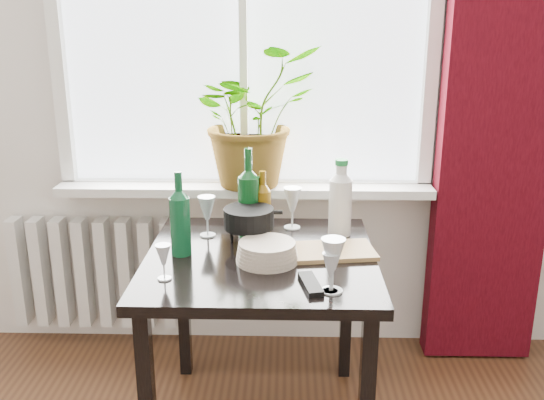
{
  "coord_description": "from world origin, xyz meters",
  "views": [
    {
      "loc": [
        0.2,
        -0.54,
        1.6
      ],
      "look_at": [
        0.14,
        1.55,
        0.95
      ],
      "focal_mm": 40.0,
      "sensor_mm": 36.0,
      "label": 1
    }
  ],
  "objects_px": {
    "radiator": "(94,272)",
    "tv_remote": "(311,284)",
    "bottle_amber": "(263,203)",
    "wineglass_front_right": "(333,265)",
    "wineglass_front_left": "(164,262)",
    "wine_bottle_left": "(180,213)",
    "wine_bottle_right": "(249,192)",
    "wineglass_far_right": "(331,273)",
    "wineglass_back_center": "(292,208)",
    "cutting_board": "(333,251)",
    "potted_plant": "(252,116)",
    "cleaning_bottle": "(340,196)",
    "fondue_pot": "(249,227)",
    "wineglass_back_left": "(207,216)",
    "plate_stack": "(267,252)",
    "table": "(261,278)"
  },
  "relations": [
    {
      "from": "radiator",
      "to": "tv_remote",
      "type": "height_order",
      "value": "tv_remote"
    },
    {
      "from": "radiator",
      "to": "bottle_amber",
      "type": "xyz_separation_m",
      "value": [
        0.85,
        -0.42,
        0.5
      ]
    },
    {
      "from": "wineglass_front_right",
      "to": "wineglass_front_left",
      "type": "bearing_deg",
      "value": 171.84
    },
    {
      "from": "wine_bottle_left",
      "to": "wine_bottle_right",
      "type": "bearing_deg",
      "value": 39.14
    },
    {
      "from": "wine_bottle_right",
      "to": "wineglass_far_right",
      "type": "height_order",
      "value": "wine_bottle_right"
    },
    {
      "from": "wineglass_back_center",
      "to": "cutting_board",
      "type": "bearing_deg",
      "value": -61.04
    },
    {
      "from": "wine_bottle_left",
      "to": "wineglass_back_center",
      "type": "bearing_deg",
      "value": 35.56
    },
    {
      "from": "potted_plant",
      "to": "wine_bottle_right",
      "type": "relative_size",
      "value": 1.71
    },
    {
      "from": "cleaning_bottle",
      "to": "tv_remote",
      "type": "height_order",
      "value": "cleaning_bottle"
    },
    {
      "from": "potted_plant",
      "to": "wine_bottle_left",
      "type": "xyz_separation_m",
      "value": [
        -0.23,
        -0.6,
        -0.26
      ]
    },
    {
      "from": "wineglass_back_center",
      "to": "fondue_pot",
      "type": "relative_size",
      "value": 0.82
    },
    {
      "from": "wineglass_back_left",
      "to": "wineglass_far_right",
      "type": "bearing_deg",
      "value": -47.72
    },
    {
      "from": "wineglass_far_right",
      "to": "potted_plant",
      "type": "bearing_deg",
      "value": 108.23
    },
    {
      "from": "cleaning_bottle",
      "to": "wineglass_back_left",
      "type": "xyz_separation_m",
      "value": [
        -0.53,
        -0.03,
        -0.08
      ]
    },
    {
      "from": "radiator",
      "to": "wine_bottle_right",
      "type": "relative_size",
      "value": 2.17
    },
    {
      "from": "bottle_amber",
      "to": "plate_stack",
      "type": "height_order",
      "value": "bottle_amber"
    },
    {
      "from": "wineglass_back_left",
      "to": "wineglass_front_left",
      "type": "height_order",
      "value": "wineglass_back_left"
    },
    {
      "from": "table",
      "to": "wineglass_front_right",
      "type": "xyz_separation_m",
      "value": [
        0.24,
        -0.3,
        0.19
      ]
    },
    {
      "from": "wine_bottle_left",
      "to": "bottle_amber",
      "type": "relative_size",
      "value": 1.18
    },
    {
      "from": "plate_stack",
      "to": "fondue_pot",
      "type": "relative_size",
      "value": 1.02
    },
    {
      "from": "wine_bottle_left",
      "to": "plate_stack",
      "type": "distance_m",
      "value": 0.35
    },
    {
      "from": "cleaning_bottle",
      "to": "tv_remote",
      "type": "distance_m",
      "value": 0.54
    },
    {
      "from": "wineglass_front_right",
      "to": "wine_bottle_right",
      "type": "bearing_deg",
      "value": 120.8
    },
    {
      "from": "wineglass_front_right",
      "to": "wineglass_front_left",
      "type": "height_order",
      "value": "wineglass_front_right"
    },
    {
      "from": "radiator",
      "to": "potted_plant",
      "type": "bearing_deg",
      "value": -2.12
    },
    {
      "from": "wineglass_front_left",
      "to": "wine_bottle_left",
      "type": "bearing_deg",
      "value": 85.03
    },
    {
      "from": "cleaning_bottle",
      "to": "wineglass_front_left",
      "type": "xyz_separation_m",
      "value": [
        -0.63,
        -0.45,
        -0.1
      ]
    },
    {
      "from": "wineglass_back_left",
      "to": "plate_stack",
      "type": "distance_m",
      "value": 0.36
    },
    {
      "from": "potted_plant",
      "to": "fondue_pot",
      "type": "xyz_separation_m",
      "value": [
        0.01,
        -0.5,
        -0.34
      ]
    },
    {
      "from": "radiator",
      "to": "plate_stack",
      "type": "height_order",
      "value": "plate_stack"
    },
    {
      "from": "wineglass_back_left",
      "to": "potted_plant",
      "type": "bearing_deg",
      "value": 68.16
    },
    {
      "from": "table",
      "to": "wine_bottle_right",
      "type": "bearing_deg",
      "value": 105.34
    },
    {
      "from": "plate_stack",
      "to": "fondue_pot",
      "type": "distance_m",
      "value": 0.18
    },
    {
      "from": "fondue_pot",
      "to": "tv_remote",
      "type": "xyz_separation_m",
      "value": [
        0.23,
        -0.37,
        -0.07
      ]
    },
    {
      "from": "cutting_board",
      "to": "wine_bottle_right",
      "type": "bearing_deg",
      "value": 152.08
    },
    {
      "from": "wineglass_far_right",
      "to": "wineglass_back_center",
      "type": "height_order",
      "value": "wineglass_back_center"
    },
    {
      "from": "wineglass_front_right",
      "to": "wineglass_front_left",
      "type": "distance_m",
      "value": 0.57
    },
    {
      "from": "wineglass_far_right",
      "to": "cutting_board",
      "type": "height_order",
      "value": "wineglass_far_right"
    },
    {
      "from": "wine_bottle_left",
      "to": "wineglass_back_center",
      "type": "distance_m",
      "value": 0.51
    },
    {
      "from": "wineglass_far_right",
      "to": "wineglass_front_left",
      "type": "bearing_deg",
      "value": 171.24
    },
    {
      "from": "tv_remote",
      "to": "wine_bottle_left",
      "type": "bearing_deg",
      "value": 138.81
    },
    {
      "from": "plate_stack",
      "to": "radiator",
      "type": "bearing_deg",
      "value": 141.74
    },
    {
      "from": "wineglass_far_right",
      "to": "fondue_pot",
      "type": "relative_size",
      "value": 0.62
    },
    {
      "from": "table",
      "to": "potted_plant",
      "type": "xyz_separation_m",
      "value": [
        -0.06,
        0.6,
        0.51
      ]
    },
    {
      "from": "wine_bottle_right",
      "to": "tv_remote",
      "type": "xyz_separation_m",
      "value": [
        0.23,
        -0.46,
        -0.18
      ]
    },
    {
      "from": "wine_bottle_left",
      "to": "wineglass_back_left",
      "type": "distance_m",
      "value": 0.22
    },
    {
      "from": "wine_bottle_left",
      "to": "wine_bottle_right",
      "type": "height_order",
      "value": "wine_bottle_right"
    },
    {
      "from": "fondue_pot",
      "to": "radiator",
      "type": "bearing_deg",
      "value": 165.65
    },
    {
      "from": "cleaning_bottle",
      "to": "plate_stack",
      "type": "xyz_separation_m",
      "value": [
        -0.28,
        -0.29,
        -0.12
      ]
    },
    {
      "from": "wineglass_back_center",
      "to": "wineglass_front_left",
      "type": "bearing_deg",
      "value": -129.77
    }
  ]
}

